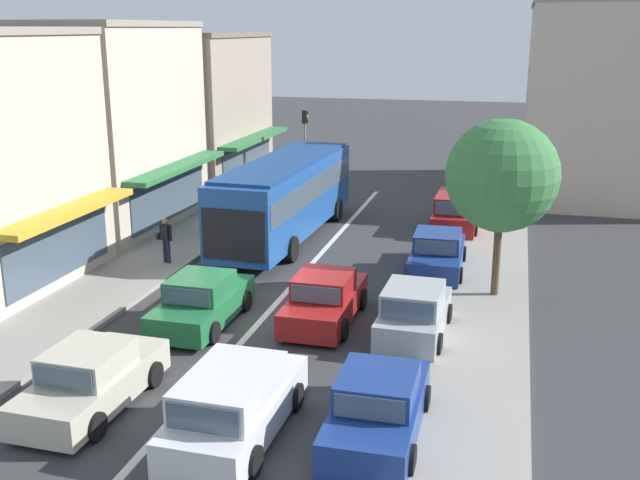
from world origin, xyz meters
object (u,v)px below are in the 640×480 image
Objects in this scene: sedan_behind_bus_near at (324,300)px; parked_sedan_kerb_third at (437,254)px; parked_sedan_kerb_front at (378,407)px; traffic_light_downstreet at (305,136)px; parked_wagon_kerb_rear at (457,212)px; city_bus at (285,193)px; parked_hatchback_kerb_second at (414,313)px; wagon_queue_gap_filler at (235,404)px; pedestrian_browsing_midblock at (210,211)px; pedestrian_with_handbag_near at (166,238)px; sedan_queue_far_back at (202,302)px; street_tree_right at (502,176)px; sedan_adjacent_lane_lead at (91,380)px.

sedan_behind_bus_near and parked_sedan_kerb_third have the same top height.
parked_sedan_kerb_third is (0.01, 11.36, 0.00)m from parked_sedan_kerb_front.
parked_sedan_kerb_front is 24.95m from traffic_light_downstreet.
city_bus is at bearing -153.67° from parked_wagon_kerb_rear.
parked_hatchback_kerb_second is (6.42, -8.80, -1.17)m from city_bus.
wagon_queue_gap_filler is at bearing -164.95° from parked_sedan_kerb_front.
parked_hatchback_kerb_second is 12.64m from pedestrian_browsing_midblock.
wagon_queue_gap_filler is 1.07× the size of parked_sedan_kerb_third.
traffic_light_downstreet is at bearing 114.48° from parked_hatchback_kerb_second.
traffic_light_downstreet is at bearing 84.89° from pedestrian_with_handbag_near.
parked_sedan_kerb_front is at bearing -65.77° from sedan_behind_bus_near.
pedestrian_with_handbag_near reaches higher than parked_wagon_kerb_rear.
city_bus is 15.63m from parked_sedan_kerb_front.
sedan_queue_far_back is 0.93× the size of parked_wagon_kerb_rear.
street_tree_right is (8.47, -5.01, 2.05)m from city_bus.
traffic_light_downstreet is (-1.80, 9.25, 0.97)m from city_bus.
street_tree_right is at bearing -46.61° from parked_sedan_kerb_third.
city_bus reaches higher than sedan_queue_far_back.
sedan_adjacent_lane_lead and parked_sedan_kerb_third have the same top height.
sedan_queue_far_back is at bearing -151.78° from street_tree_right.
parked_sedan_kerb_front and parked_sedan_kerb_third have the same top height.
sedan_behind_bus_near is at bearing -28.23° from pedestrian_with_handbag_near.
parked_hatchback_kerb_second is 5.96m from parked_sedan_kerb_third.
parked_wagon_kerb_rear is 9.06m from street_tree_right.
sedan_behind_bus_near is at bearing -103.82° from parked_wagon_kerb_rear.
pedestrian_browsing_midblock is (-0.04, 4.16, 0.00)m from pedestrian_with_handbag_near.
parked_wagon_kerb_rear is at bearing 89.42° from parked_sedan_kerb_front.
sedan_adjacent_lane_lead is 14.45m from pedestrian_browsing_midblock.
sedan_behind_bus_near is at bearing 17.70° from sedan_queue_far_back.
parked_sedan_kerb_third is 0.75× the size of street_tree_right.
sedan_adjacent_lane_lead is 2.60× the size of pedestrian_browsing_midblock.
sedan_adjacent_lane_lead is 19.04m from parked_wagon_kerb_rear.
wagon_queue_gap_filler is 2.97m from parked_sedan_kerb_front.
parked_hatchback_kerb_second is at bearing 64.99° from wagon_queue_gap_filler.
parked_wagon_kerb_rear is (6.58, 3.26, -1.14)m from city_bus.
city_bus is 9.45m from sedan_queue_far_back.
parked_hatchback_kerb_second is (2.88, 6.17, -0.04)m from wagon_queue_gap_filler.
wagon_queue_gap_filler reaches higher than sedan_queue_far_back.
pedestrian_with_handbag_near is (-6.79, 3.64, 0.40)m from sedan_behind_bus_near.
parked_sedan_kerb_third is at bearing 63.83° from sedan_behind_bus_near.
traffic_light_downstreet reaches higher than wagon_queue_gap_filler.
wagon_queue_gap_filler reaches higher than sedan_behind_bus_near.
parked_sedan_kerb_third is at bearing -91.54° from parked_wagon_kerb_rear.
city_bus reaches higher than parked_wagon_kerb_rear.
traffic_light_downstreet is 17.61m from street_tree_right.
city_bus is at bearing 92.29° from sedan_queue_far_back.
pedestrian_browsing_midblock reaches higher than sedan_adjacent_lane_lead.
parked_sedan_kerb_third is 1.01× the size of traffic_light_downstreet.
sedan_adjacent_lane_lead is 10.40m from pedestrian_with_handbag_near.
sedan_queue_far_back is (0.37, -9.36, -1.22)m from city_bus.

